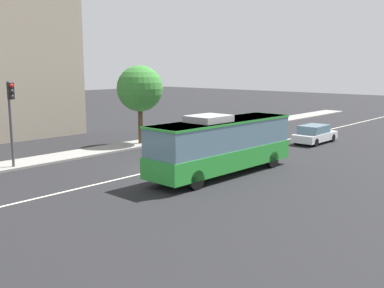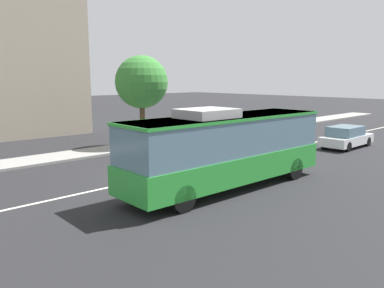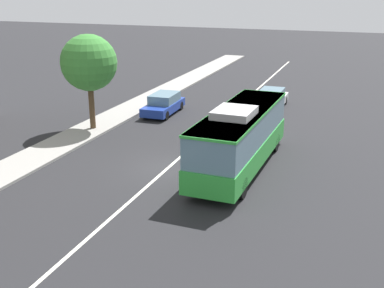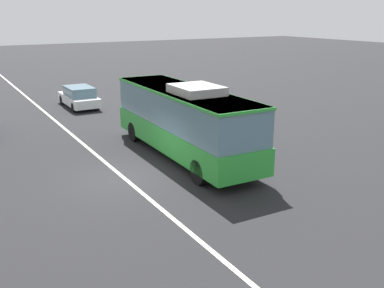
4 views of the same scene
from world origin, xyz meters
name	(u,v)px [view 4 (image 4 of 4)]	position (x,y,z in m)	size (l,w,h in m)	color
ground_plane	(123,177)	(0.00, 0.00, 0.00)	(160.00, 160.00, 0.00)	black
lane_centre_line	(123,177)	(0.00, 0.00, 0.01)	(76.00, 0.16, 0.01)	silver
transit_bus	(184,118)	(1.15, -3.49, 1.81)	(10.06, 2.77, 3.46)	green
sedan_white	(79,97)	(14.40, -2.51, 0.72)	(4.50, 1.83, 1.46)	white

